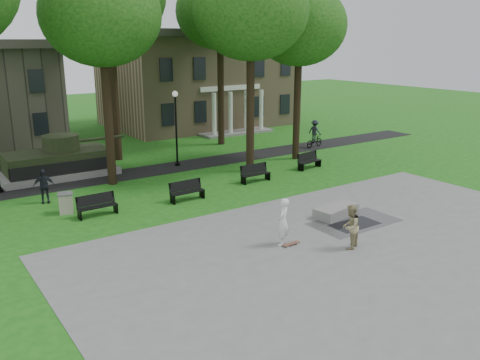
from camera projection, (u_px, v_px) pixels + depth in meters
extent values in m
plane|color=#195915|center=(297.00, 222.00, 22.46)|extent=(120.00, 120.00, 0.00)
cube|color=gray|center=(387.00, 261.00, 18.48)|extent=(22.00, 16.00, 0.02)
cube|color=black|center=(173.00, 167.00, 31.99)|extent=(44.00, 2.60, 0.01)
cube|color=#9E8460|center=(198.00, 81.00, 47.49)|extent=(16.00, 11.00, 8.00)
cube|color=#38332D|center=(197.00, 33.00, 46.34)|extent=(17.00, 12.00, 0.60)
cube|color=silver|center=(230.00, 88.00, 43.17)|extent=(6.00, 0.30, 0.40)
cylinder|color=black|center=(108.00, 112.00, 27.27)|extent=(0.48, 0.48, 8.00)
ellipsoid|color=#12420F|center=(101.00, 15.00, 25.93)|extent=(6.20, 6.20, 5.27)
cylinder|color=black|center=(250.00, 103.00, 30.00)|extent=(0.50, 0.50, 8.32)
ellipsoid|color=#12420F|center=(251.00, 10.00, 28.61)|extent=(6.60, 6.60, 5.61)
cylinder|color=black|center=(297.00, 102.00, 33.34)|extent=(0.46, 0.46, 7.68)
ellipsoid|color=#12420F|center=(299.00, 25.00, 32.05)|extent=(6.00, 6.00, 5.10)
cylinder|color=black|center=(114.00, 90.00, 32.83)|extent=(0.54, 0.54, 9.28)
cylinder|color=black|center=(221.00, 87.00, 37.95)|extent=(0.50, 0.50, 8.64)
ellipsoid|color=#12420F|center=(220.00, 11.00, 36.50)|extent=(6.40, 6.40, 5.44)
cylinder|color=black|center=(0.00, 191.00, 26.75)|extent=(0.32, 0.32, 0.16)
cylinder|color=black|center=(176.00, 131.00, 31.91)|extent=(0.12, 0.12, 4.40)
sphere|color=silver|center=(175.00, 94.00, 31.28)|extent=(0.36, 0.36, 0.36)
cylinder|color=black|center=(177.00, 164.00, 32.48)|extent=(0.32, 0.32, 0.16)
cylinder|color=black|center=(297.00, 118.00, 37.36)|extent=(0.12, 0.12, 4.40)
sphere|color=silver|center=(298.00, 86.00, 36.73)|extent=(0.36, 0.36, 0.36)
cylinder|color=black|center=(297.00, 146.00, 37.93)|extent=(0.32, 0.32, 0.16)
cube|color=gray|center=(58.00, 172.00, 29.98)|extent=(6.50, 3.40, 0.40)
cube|color=#272F18|center=(57.00, 160.00, 29.78)|extent=(5.80, 2.80, 1.10)
cube|color=black|center=(64.00, 168.00, 28.76)|extent=(5.80, 0.35, 0.70)
cube|color=black|center=(51.00, 159.00, 30.90)|extent=(5.80, 0.35, 0.70)
cylinder|color=#272F18|center=(61.00, 143.00, 29.67)|extent=(2.10, 2.10, 0.90)
cylinder|color=#272F18|center=(99.00, 139.00, 30.93)|extent=(3.20, 0.18, 0.18)
cube|color=black|center=(355.00, 224.00, 22.09)|extent=(2.20, 1.20, 0.00)
cube|color=gray|center=(336.00, 211.00, 23.13)|extent=(2.33, 1.33, 0.45)
cube|color=brown|center=(291.00, 244.00, 19.86)|extent=(0.79, 0.23, 0.07)
imported|color=white|center=(283.00, 222.00, 19.69)|extent=(0.82, 0.76, 1.89)
imported|color=tan|center=(350.00, 227.00, 19.36)|extent=(1.05, 0.96, 1.75)
imported|color=black|center=(44.00, 186.00, 24.85)|extent=(1.06, 0.61, 1.71)
imported|color=black|center=(314.00, 141.00, 37.84)|extent=(1.92, 1.04, 0.96)
imported|color=#21232C|center=(315.00, 131.00, 37.64)|extent=(0.82, 1.14, 1.59)
cube|color=black|center=(98.00, 207.00, 23.07)|extent=(1.81, 0.49, 0.05)
cube|color=black|center=(95.00, 199.00, 23.16)|extent=(1.80, 0.20, 0.50)
cube|color=black|center=(79.00, 215.00, 22.67)|extent=(0.07, 0.45, 0.45)
cube|color=black|center=(116.00, 208.00, 23.59)|extent=(0.07, 0.45, 0.45)
cube|color=black|center=(187.00, 192.00, 25.29)|extent=(1.81, 0.51, 0.05)
cube|color=black|center=(185.00, 185.00, 25.38)|extent=(1.80, 0.21, 0.50)
cube|color=black|center=(172.00, 199.00, 24.88)|extent=(0.08, 0.45, 0.45)
cube|color=black|center=(202.00, 193.00, 25.81)|extent=(0.08, 0.45, 0.45)
cube|color=black|center=(256.00, 174.00, 28.61)|extent=(1.80, 0.47, 0.05)
cube|color=black|center=(254.00, 168.00, 28.70)|extent=(1.80, 0.17, 0.50)
cube|color=black|center=(243.00, 180.00, 28.21)|extent=(0.06, 0.45, 0.45)
cube|color=black|center=(268.00, 176.00, 29.13)|extent=(0.06, 0.45, 0.45)
cube|color=black|center=(310.00, 162.00, 31.59)|extent=(1.85, 0.73, 0.05)
cube|color=black|center=(308.00, 156.00, 31.68)|extent=(1.80, 0.43, 0.50)
cube|color=black|center=(299.00, 167.00, 31.19)|extent=(0.13, 0.45, 0.45)
cube|color=black|center=(320.00, 163.00, 32.11)|extent=(0.13, 0.45, 0.45)
cube|color=#BEB29C|center=(66.00, 204.00, 23.49)|extent=(0.75, 0.75, 0.90)
cube|color=#4C4C4C|center=(65.00, 194.00, 23.36)|extent=(0.82, 0.82, 0.06)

